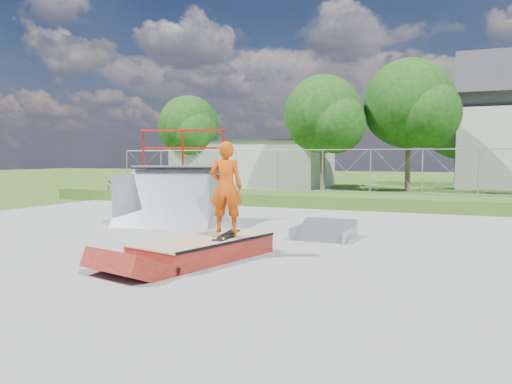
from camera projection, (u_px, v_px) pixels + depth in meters
ground at (202, 243)px, 11.39m from camera, size 120.00×120.00×0.00m
concrete_pad at (202, 243)px, 11.39m from camera, size 20.00×16.00×0.04m
grass_berm at (316, 200)px, 20.12m from camera, size 24.00×3.00×0.50m
grind_box at (204, 250)px, 9.54m from camera, size 1.98×2.99×0.41m
quarter_pipe at (170, 177)px, 14.44m from camera, size 3.25×2.92×2.82m
flat_bank_ramp at (324, 231)px, 11.91m from camera, size 1.35×1.43×0.40m
skateboard at (226, 236)px, 9.63m from camera, size 0.26×0.80×0.13m
skater at (226, 191)px, 9.57m from camera, size 0.73×0.57×1.75m
concrete_stairs at (130, 192)px, 22.64m from camera, size 1.50×1.60×0.80m
chain_link_fence at (322, 171)px, 20.96m from camera, size 20.00×0.06×1.80m
utility_building_flat at (254, 164)px, 34.61m from camera, size 10.00×6.00×3.00m
tree_left_near at (327, 117)px, 28.19m from camera, size 4.76×4.48×6.65m
tree_center at (414, 106)px, 28.23m from camera, size 5.44×5.12×7.60m
tree_left_far at (190, 128)px, 33.91m from camera, size 4.42×4.16×6.18m
tree_back_mid at (460, 133)px, 34.79m from camera, size 4.08×3.84×5.70m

